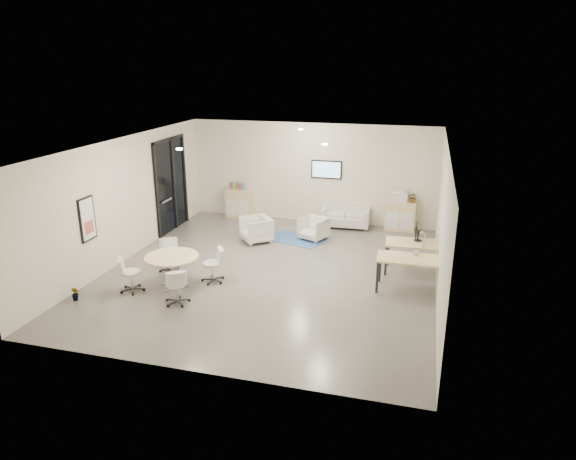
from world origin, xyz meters
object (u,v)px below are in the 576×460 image
at_px(sideboard_right, 400,216).
at_px(round_table, 172,259).
at_px(loveseat, 346,218).
at_px(desk_rear, 417,246).
at_px(armchair_left, 256,228).
at_px(armchair_right, 313,227).
at_px(desk_front, 411,261).
at_px(sideboard_left, 239,203).

height_order(sideboard_right, round_table, sideboard_right).
bearing_deg(loveseat, sideboard_right, 1.81).
bearing_deg(desk_rear, armchair_left, 161.97).
distance_m(armchair_right, desk_rear, 3.52).
xyz_separation_m(loveseat, round_table, (-3.19, -5.53, 0.37)).
height_order(loveseat, desk_front, desk_front).
bearing_deg(armchair_right, armchair_left, -135.09).
relative_size(sideboard_left, armchair_left, 1.18).
relative_size(sideboard_right, armchair_right, 1.26).
height_order(armchair_right, round_table, round_table).
distance_m(sideboard_right, desk_rear, 3.42).
relative_size(desk_rear, desk_front, 1.02).
height_order(desk_rear, desk_front, desk_rear).
xyz_separation_m(sideboard_left, desk_rear, (5.92, -3.36, 0.24)).
relative_size(loveseat, desk_front, 0.98).
xyz_separation_m(sideboard_right, desk_rear, (0.60, -3.35, 0.26)).
height_order(loveseat, round_table, round_table).
relative_size(armchair_right, round_table, 0.59).
relative_size(sideboard_right, armchair_left, 1.14).
xyz_separation_m(desk_rear, desk_front, (-0.10, -1.09, -0.00)).
relative_size(sideboard_left, desk_rear, 0.61).
bearing_deg(loveseat, desk_front, -65.79).
distance_m(armchair_left, round_table, 3.59).
height_order(sideboard_left, loveseat, sideboard_left).
relative_size(sideboard_left, desk_front, 0.62).
height_order(sideboard_right, loveseat, sideboard_right).
distance_m(sideboard_left, armchair_left, 2.57).
bearing_deg(sideboard_right, armchair_left, -151.19).
bearing_deg(desk_rear, desk_front, -99.24).
xyz_separation_m(armchair_left, armchair_right, (1.57, 0.64, -0.04)).
bearing_deg(desk_front, sideboard_left, 141.42).
distance_m(desk_front, round_table, 5.50).
xyz_separation_m(sideboard_left, round_table, (0.45, -5.66, 0.19)).
relative_size(sideboard_left, sideboard_right, 1.04).
relative_size(desk_rear, round_table, 1.27).
bearing_deg(round_table, armchair_left, 75.66).
height_order(sideboard_right, desk_rear, sideboard_right).
distance_m(sideboard_left, desk_front, 7.32).
bearing_deg(sideboard_right, armchair_right, -147.18).
bearing_deg(armchair_left, sideboard_right, 78.83).
bearing_deg(round_table, armchair_right, 59.08).
bearing_deg(sideboard_left, desk_rear, -29.54).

